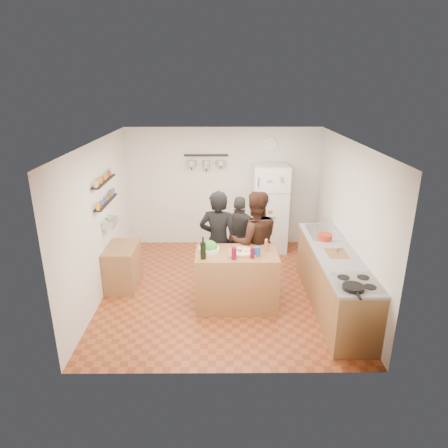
{
  "coord_description": "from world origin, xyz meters",
  "views": [
    {
      "loc": [
        -0.04,
        -6.07,
        3.37
      ],
      "look_at": [
        0.0,
        0.1,
        1.15
      ],
      "focal_mm": 32.0,
      "sensor_mm": 36.0,
      "label": 1
    }
  ],
  "objects_px": {
    "wine_bottle": "(203,251)",
    "fridge": "(270,208)",
    "person_center": "(255,242)",
    "wall_clock": "(270,145)",
    "red_bowl": "(325,237)",
    "prep_island": "(236,279)",
    "person_left": "(218,241)",
    "side_table": "(123,266)",
    "counter_run": "(334,280)",
    "salt_canister": "(257,251)",
    "skillet": "(353,287)",
    "salad_bowl": "(209,249)",
    "person_back": "(240,237)",
    "pepper_mill": "(266,246)"
  },
  "relations": [
    {
      "from": "wine_bottle",
      "to": "person_back",
      "type": "relative_size",
      "value": 0.17
    },
    {
      "from": "person_back",
      "to": "fridge",
      "type": "relative_size",
      "value": 0.83
    },
    {
      "from": "person_center",
      "to": "fridge",
      "type": "height_order",
      "value": "fridge"
    },
    {
      "from": "counter_run",
      "to": "red_bowl",
      "type": "height_order",
      "value": "red_bowl"
    },
    {
      "from": "red_bowl",
      "to": "wall_clock",
      "type": "bearing_deg",
      "value": 108.37
    },
    {
      "from": "person_center",
      "to": "person_back",
      "type": "height_order",
      "value": "person_center"
    },
    {
      "from": "side_table",
      "to": "counter_run",
      "type": "bearing_deg",
      "value": -11.44
    },
    {
      "from": "salt_canister",
      "to": "side_table",
      "type": "height_order",
      "value": "salt_canister"
    },
    {
      "from": "wine_bottle",
      "to": "counter_run",
      "type": "relative_size",
      "value": 0.1
    },
    {
      "from": "person_left",
      "to": "fridge",
      "type": "relative_size",
      "value": 0.97
    },
    {
      "from": "person_left",
      "to": "counter_run",
      "type": "relative_size",
      "value": 0.66
    },
    {
      "from": "wine_bottle",
      "to": "fridge",
      "type": "distance_m",
      "value": 2.79
    },
    {
      "from": "salt_canister",
      "to": "person_back",
      "type": "xyz_separation_m",
      "value": [
        -0.2,
        1.18,
        -0.24
      ]
    },
    {
      "from": "salt_canister",
      "to": "person_left",
      "type": "xyz_separation_m",
      "value": [
        -0.59,
        0.67,
        -0.11
      ]
    },
    {
      "from": "counter_run",
      "to": "wine_bottle",
      "type": "bearing_deg",
      "value": -174.7
    },
    {
      "from": "person_center",
      "to": "side_table",
      "type": "height_order",
      "value": "person_center"
    },
    {
      "from": "prep_island",
      "to": "salt_canister",
      "type": "bearing_deg",
      "value": -21.8
    },
    {
      "from": "red_bowl",
      "to": "salt_canister",
      "type": "bearing_deg",
      "value": -152.31
    },
    {
      "from": "salad_bowl",
      "to": "counter_run",
      "type": "bearing_deg",
      "value": -2.48
    },
    {
      "from": "pepper_mill",
      "to": "skillet",
      "type": "distance_m",
      "value": 1.55
    },
    {
      "from": "pepper_mill",
      "to": "skillet",
      "type": "relative_size",
      "value": 0.59
    },
    {
      "from": "counter_run",
      "to": "side_table",
      "type": "bearing_deg",
      "value": 168.56
    },
    {
      "from": "salt_canister",
      "to": "skillet",
      "type": "distance_m",
      "value": 1.52
    },
    {
      "from": "person_left",
      "to": "side_table",
      "type": "height_order",
      "value": "person_left"
    },
    {
      "from": "prep_island",
      "to": "side_table",
      "type": "distance_m",
      "value": 2.04
    },
    {
      "from": "counter_run",
      "to": "red_bowl",
      "type": "distance_m",
      "value": 0.74
    },
    {
      "from": "pepper_mill",
      "to": "red_bowl",
      "type": "bearing_deg",
      "value": 23.48
    },
    {
      "from": "salt_canister",
      "to": "wall_clock",
      "type": "bearing_deg",
      "value": 80.4
    },
    {
      "from": "person_center",
      "to": "wall_clock",
      "type": "bearing_deg",
      "value": -110.04
    },
    {
      "from": "salad_bowl",
      "to": "red_bowl",
      "type": "height_order",
      "value": "red_bowl"
    },
    {
      "from": "person_center",
      "to": "fridge",
      "type": "distance_m",
      "value": 1.8
    },
    {
      "from": "wall_clock",
      "to": "wine_bottle",
      "type": "bearing_deg",
      "value": -114.1
    },
    {
      "from": "prep_island",
      "to": "wine_bottle",
      "type": "xyz_separation_m",
      "value": [
        -0.5,
        -0.22,
        0.58
      ]
    },
    {
      "from": "pepper_mill",
      "to": "person_back",
      "type": "xyz_separation_m",
      "value": [
        -0.35,
        1.01,
        -0.24
      ]
    },
    {
      "from": "side_table",
      "to": "wall_clock",
      "type": "bearing_deg",
      "value": 35.71
    },
    {
      "from": "prep_island",
      "to": "person_left",
      "type": "height_order",
      "value": "person_left"
    },
    {
      "from": "person_left",
      "to": "wall_clock",
      "type": "xyz_separation_m",
      "value": [
        1.05,
        2.05,
        1.28
      ]
    },
    {
      "from": "skillet",
      "to": "salt_canister",
      "type": "bearing_deg",
      "value": 136.76
    },
    {
      "from": "prep_island",
      "to": "red_bowl",
      "type": "relative_size",
      "value": 5.36
    },
    {
      "from": "wine_bottle",
      "to": "person_left",
      "type": "xyz_separation_m",
      "value": [
        0.21,
        0.77,
        -0.17
      ]
    },
    {
      "from": "pepper_mill",
      "to": "side_table",
      "type": "distance_m",
      "value": 2.54
    },
    {
      "from": "prep_island",
      "to": "person_left",
      "type": "relative_size",
      "value": 0.72
    },
    {
      "from": "red_bowl",
      "to": "wall_clock",
      "type": "relative_size",
      "value": 0.78
    },
    {
      "from": "salt_canister",
      "to": "person_center",
      "type": "height_order",
      "value": "person_center"
    },
    {
      "from": "counter_run",
      "to": "fridge",
      "type": "bearing_deg",
      "value": 108.06
    },
    {
      "from": "prep_island",
      "to": "person_center",
      "type": "relative_size",
      "value": 0.72
    },
    {
      "from": "person_left",
      "to": "pepper_mill",
      "type": "bearing_deg",
      "value": 155.82
    },
    {
      "from": "skillet",
      "to": "side_table",
      "type": "height_order",
      "value": "skillet"
    },
    {
      "from": "salad_bowl",
      "to": "pepper_mill",
      "type": "relative_size",
      "value": 1.98
    },
    {
      "from": "person_back",
      "to": "fridge",
      "type": "xyz_separation_m",
      "value": [
        0.66,
        1.21,
        0.15
      ]
    }
  ]
}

